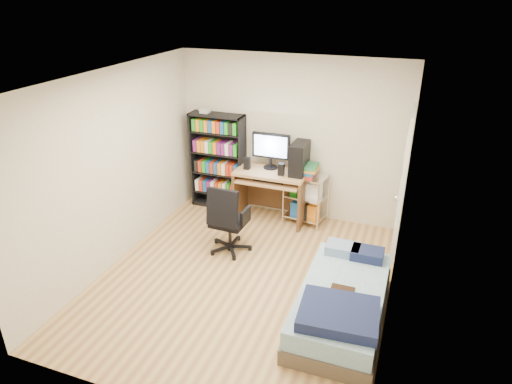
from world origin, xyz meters
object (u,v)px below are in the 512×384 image
at_px(office_chair, 228,231).
at_px(bed, 342,303).
at_px(media_shelf, 218,160).
at_px(computer_desk, 279,175).

distance_m(office_chair, bed, 1.94).
distance_m(media_shelf, computer_desk, 1.08).
height_order(media_shelf, computer_desk, media_shelf).
height_order(media_shelf, bed, media_shelf).
bearing_deg(computer_desk, bed, -56.38).
height_order(office_chair, bed, office_chair).
bearing_deg(office_chair, bed, -24.99).
xyz_separation_m(media_shelf, bed, (2.44, -2.16, -0.58)).
xyz_separation_m(computer_desk, bed, (1.37, -2.06, -0.51)).
relative_size(computer_desk, office_chair, 1.36).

